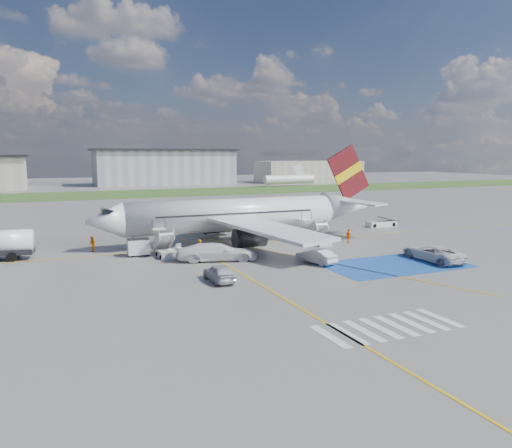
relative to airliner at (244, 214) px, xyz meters
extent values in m
plane|color=#60605E|center=(-1.51, -14.00, -3.39)|extent=(400.00, 400.00, 0.00)
cube|color=#2D4C1E|center=(-1.51, 81.00, -3.39)|extent=(400.00, 30.00, 0.01)
cube|color=gold|center=(-1.51, -2.00, -3.39)|extent=(120.00, 0.20, 0.01)
cube|color=gold|center=(-6.51, -24.00, -3.39)|extent=(0.20, 60.00, 0.01)
cube|color=gold|center=(-1.51, -2.00, -3.39)|extent=(20.71, 56.45, 0.01)
cube|color=#1A4A9C|center=(8.49, -18.00, -3.39)|extent=(14.00, 8.00, 0.01)
cube|color=silver|center=(-7.51, -32.00, -3.39)|extent=(0.60, 4.00, 0.01)
cube|color=silver|center=(-6.31, -32.00, -3.39)|extent=(0.60, 4.00, 0.01)
cube|color=silver|center=(-5.11, -32.00, -3.39)|extent=(0.60, 4.00, 0.01)
cube|color=silver|center=(-3.91, -32.00, -3.39)|extent=(0.60, 4.00, 0.01)
cube|color=silver|center=(-2.71, -32.00, -3.39)|extent=(0.60, 4.00, 0.01)
cube|color=silver|center=(-1.51, -32.00, -3.39)|extent=(0.60, 4.00, 0.01)
cube|color=silver|center=(-0.31, -32.00, -3.39)|extent=(0.60, 4.00, 0.01)
cube|color=silver|center=(0.89, -32.00, -3.39)|extent=(0.60, 4.00, 0.01)
cube|color=gray|center=(18.49, 121.00, 2.61)|extent=(48.00, 18.00, 12.00)
cube|color=#9E9588|center=(73.49, 114.00, 0.61)|extent=(40.00, 16.00, 8.00)
cylinder|color=silver|center=(-1.51, 0.00, 0.01)|extent=(26.00, 3.90, 3.90)
cone|color=silver|center=(-16.51, 0.00, 0.01)|extent=(4.00, 3.90, 3.90)
cube|color=black|center=(-15.91, 0.00, 1.06)|extent=(1.67, 1.90, 0.82)
cone|color=silver|center=(14.69, 0.00, 0.41)|extent=(6.50, 3.90, 3.90)
cube|color=silver|center=(-0.51, -8.50, -0.59)|extent=(9.86, 15.95, 1.40)
cube|color=silver|center=(-0.51, 8.50, -0.59)|extent=(9.86, 15.95, 1.40)
cylinder|color=#38383A|center=(-1.51, -5.60, -1.99)|extent=(3.40, 2.10, 2.10)
cylinder|color=#38383A|center=(-1.51, 5.60, -1.99)|extent=(3.40, 2.10, 2.10)
cube|color=#540E12|center=(14.99, 0.00, 4.81)|extent=(6.62, 0.30, 7.45)
cube|color=yellow|center=(14.99, 0.00, 4.81)|extent=(4.36, 0.40, 3.08)
cube|color=silver|center=(15.29, -3.20, 1.11)|extent=(4.73, 5.95, 0.49)
cube|color=silver|center=(15.29, 3.20, 1.11)|extent=(4.73, 5.95, 0.49)
cube|color=black|center=(-1.51, -1.96, 0.36)|extent=(19.50, 0.04, 0.18)
cube|color=black|center=(-1.51, 1.96, 0.36)|extent=(19.50, 0.04, 0.18)
cube|color=silver|center=(-11.01, -4.15, -1.94)|extent=(1.40, 3.73, 2.32)
cube|color=silver|center=(-11.01, -2.25, -0.89)|extent=(1.40, 1.00, 0.12)
cylinder|color=black|center=(-11.71, -2.25, -0.34)|extent=(0.06, 0.06, 1.10)
cylinder|color=black|center=(-10.31, -2.25, -0.34)|extent=(0.06, 0.06, 1.10)
cube|color=silver|center=(-11.01, -5.75, -3.04)|extent=(1.60, 2.40, 0.70)
cube|color=silver|center=(7.49, -4.15, -1.94)|extent=(1.40, 3.73, 2.32)
cube|color=silver|center=(7.49, -2.25, -0.89)|extent=(1.40, 1.00, 0.12)
cylinder|color=black|center=(6.79, -2.25, -0.34)|extent=(0.06, 0.06, 1.10)
cylinder|color=black|center=(8.19, -2.25, -0.34)|extent=(0.06, 0.06, 1.10)
cube|color=silver|center=(7.49, -5.75, -3.04)|extent=(1.60, 2.40, 0.70)
cube|color=silver|center=(-13.51, -3.68, -2.44)|extent=(2.28, 1.41, 1.58)
cube|color=black|center=(-13.51, -3.68, -1.59)|extent=(2.17, 1.29, 0.14)
cube|color=silver|center=(23.62, 3.86, -3.01)|extent=(4.61, 1.57, 0.77)
cube|color=black|center=(24.77, 3.85, -2.34)|extent=(3.01, 1.17, 0.85)
imported|color=#AEB1B6|center=(-9.21, -17.16, -2.65)|extent=(1.85, 4.39, 1.48)
imported|color=#B3B5BA|center=(1.84, -14.36, -2.67)|extent=(2.75, 4.64, 1.44)
imported|color=silver|center=(13.30, -17.88, -2.33)|extent=(2.83, 5.76, 2.12)
imported|color=white|center=(-6.73, -9.25, -2.21)|extent=(6.50, 4.04, 2.37)
imported|color=orange|center=(-7.63, -6.64, -2.48)|extent=(0.79, 0.75, 1.82)
imported|color=orange|center=(-17.81, 0.38, -2.52)|extent=(0.84, 0.98, 1.75)
imported|color=orange|center=(11.11, -6.16, -2.53)|extent=(0.47, 1.03, 1.73)
camera|label=1|loc=(-22.71, -56.09, 7.27)|focal=35.00mm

